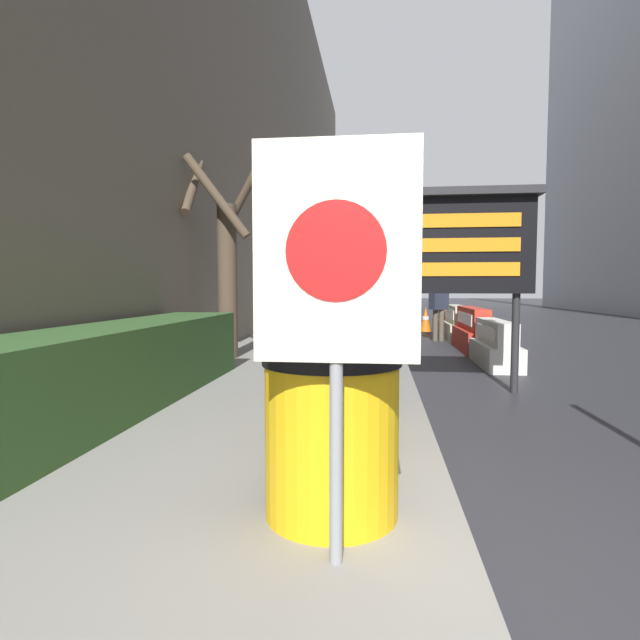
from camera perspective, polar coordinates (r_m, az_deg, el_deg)
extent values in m
plane|color=#2D2D33|center=(2.59, 18.58, -28.85)|extent=(120.00, 120.00, 0.00)
cube|color=gray|center=(2.85, -25.29, -24.03)|extent=(3.70, 56.00, 0.14)
cube|color=#706656|center=(13.62, -9.61, 28.08)|extent=(0.40, 50.40, 13.99)
cube|color=#335628|center=(5.56, -21.59, -4.89)|extent=(0.90, 4.95, 0.86)
cylinder|color=#4C3D2D|center=(8.90, -10.53, 4.32)|extent=(0.34, 0.34, 2.67)
cylinder|color=#4C3D2D|center=(8.56, -11.76, 13.71)|extent=(1.13, 0.18, 1.41)
cylinder|color=#4C3D2D|center=(9.16, -14.30, 14.60)|extent=(0.31, 1.23, 1.19)
cylinder|color=#4C3D2D|center=(9.51, -8.22, 14.88)|extent=(1.16, 0.68, 1.57)
cylinder|color=yellow|center=(2.79, 1.34, -13.49)|extent=(0.72, 0.72, 0.83)
cylinder|color=black|center=(2.69, 1.35, -4.42)|extent=(0.75, 0.75, 0.06)
cylinder|color=yellow|center=(3.67, 3.03, -9.27)|extent=(0.72, 0.72, 0.83)
cylinder|color=black|center=(3.60, 3.05, -2.35)|extent=(0.75, 0.75, 0.06)
cylinder|color=yellow|center=(4.57, 3.26, -6.67)|extent=(0.72, 0.72, 0.83)
cylinder|color=black|center=(4.51, 3.28, -1.10)|extent=(0.75, 0.75, 0.06)
cylinder|color=gray|center=(2.25, 1.86, -10.26)|extent=(0.06, 0.06, 1.40)
cube|color=beige|center=(2.16, 1.85, 7.85)|extent=(0.72, 0.04, 0.96)
cylinder|color=red|center=(2.14, 1.80, 7.89)|extent=(0.43, 0.01, 0.43)
cylinder|color=#28282B|center=(6.76, 8.18, -2.48)|extent=(0.10, 0.10, 1.30)
cylinder|color=#28282B|center=(6.99, 21.41, -2.51)|extent=(0.10, 0.10, 1.30)
cube|color=black|center=(6.81, 15.09, 8.19)|extent=(2.00, 0.24, 1.24)
cube|color=#28282B|center=(6.83, 15.28, 13.87)|extent=(2.12, 0.34, 0.10)
cube|color=orange|center=(6.71, 15.30, 10.92)|extent=(1.60, 0.02, 0.17)
cube|color=orange|center=(6.68, 15.25, 8.28)|extent=(1.60, 0.02, 0.17)
cube|color=orange|center=(6.66, 15.21, 5.61)|extent=(1.60, 0.02, 0.17)
cube|color=silver|center=(9.25, 19.37, -3.77)|extent=(0.57, 1.81, 0.40)
cube|color=silver|center=(9.21, 19.43, -1.28)|extent=(0.34, 1.81, 0.40)
cube|color=white|center=(9.17, 18.31, -1.28)|extent=(0.02, 1.45, 0.20)
cube|color=red|center=(11.34, 17.01, -2.19)|extent=(0.55, 2.17, 0.47)
cube|color=red|center=(11.30, 17.05, 0.18)|extent=(0.33, 2.17, 0.47)
cube|color=white|center=(11.27, 16.17, 0.19)|extent=(0.02, 1.74, 0.24)
cube|color=beige|center=(13.55, 15.30, -1.24)|extent=(0.57, 1.83, 0.45)
cube|color=beige|center=(13.52, 15.34, 0.66)|extent=(0.34, 1.83, 0.45)
cube|color=white|center=(13.50, 14.57, 0.67)|extent=(0.02, 1.46, 0.23)
cube|color=orange|center=(15.69, 14.12, -0.61)|extent=(0.57, 1.95, 0.42)
cube|color=orange|center=(15.67, 14.15, 0.91)|extent=(0.34, 1.95, 0.42)
cube|color=white|center=(15.65, 13.49, 0.92)|extent=(0.02, 1.56, 0.21)
cube|color=black|center=(15.44, 11.96, -1.35)|extent=(0.44, 0.44, 0.04)
cone|color=orange|center=(15.41, 11.98, 0.09)|extent=(0.35, 0.35, 0.74)
cylinder|color=white|center=(15.41, 11.98, 0.23)|extent=(0.20, 0.20, 0.10)
cylinder|color=#2D2D30|center=(20.95, 10.78, 6.09)|extent=(0.12, 0.12, 4.49)
cube|color=black|center=(20.94, 10.87, 11.10)|extent=(0.28, 0.28, 0.84)
sphere|color=#360605|center=(20.83, 10.91, 11.91)|extent=(0.15, 0.15, 0.15)
sphere|color=#392C06|center=(20.80, 10.90, 11.15)|extent=(0.15, 0.15, 0.15)
sphere|color=green|center=(20.76, 10.89, 10.38)|extent=(0.15, 0.15, 0.15)
cylinder|color=#514C42|center=(13.09, 13.05, -0.59)|extent=(0.13, 0.13, 0.81)
cylinder|color=#514C42|center=(13.10, 13.71, -0.60)|extent=(0.13, 0.13, 0.81)
cube|color=#232838|center=(13.06, 13.43, 2.59)|extent=(0.51, 0.45, 0.64)
sphere|color=#966357|center=(13.06, 13.46, 4.48)|extent=(0.22, 0.22, 0.22)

